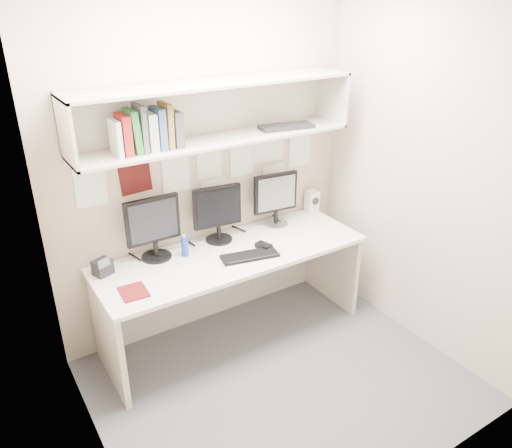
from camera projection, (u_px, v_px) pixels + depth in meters
floor at (281, 382)px, 3.45m from camera, size 2.40×2.00×0.01m
wall_back at (207, 164)px, 3.67m from camera, size 2.40×0.02×2.60m
wall_front at (421, 288)px, 2.14m from camera, size 2.40×0.02×2.60m
wall_left at (76, 265)px, 2.32m from camera, size 0.02×2.00×2.60m
wall_right at (425, 173)px, 3.48m from camera, size 0.02×2.00×2.60m
desk at (233, 294)px, 3.79m from camera, size 2.00×0.70×0.73m
overhead_hutch at (213, 110)px, 3.38m from camera, size 2.00×0.38×0.40m
pinned_papers at (207, 171)px, 3.68m from camera, size 1.92×0.01×0.48m
monitor_left at (153, 226)px, 3.46m from camera, size 0.39×0.21×0.45m
monitor_center at (217, 211)px, 3.71m from camera, size 0.37×0.20×0.43m
monitor_right at (276, 197)px, 3.97m from camera, size 0.37×0.20×0.43m
keyboard at (250, 256)px, 3.56m from camera, size 0.43×0.23×0.02m
mouse at (264, 246)px, 3.68m from camera, size 0.11×0.13×0.04m
speaker at (312, 201)px, 4.26m from camera, size 0.10×0.10×0.19m
blue_bottle at (185, 246)px, 3.55m from camera, size 0.05×0.05×0.16m
maroon_notebook at (134, 292)px, 3.14m from camera, size 0.18×0.21×0.01m
desk_phone at (103, 267)px, 3.32m from camera, size 0.14×0.14×0.14m
book_stack at (147, 130)px, 3.11m from camera, size 0.43×0.18×0.29m
hutch_tray at (286, 127)px, 3.65m from camera, size 0.42×0.22×0.03m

